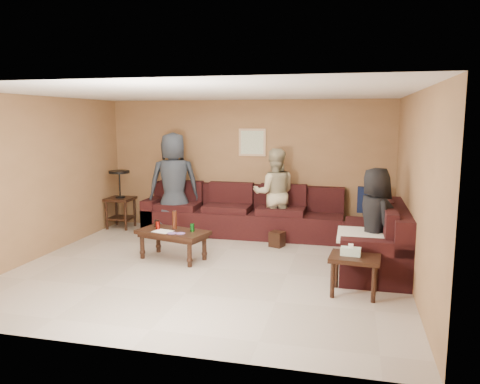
{
  "coord_description": "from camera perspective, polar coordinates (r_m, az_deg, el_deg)",
  "views": [
    {
      "loc": [
        1.96,
        -6.26,
        2.16
      ],
      "look_at": [
        0.25,
        0.85,
        1.0
      ],
      "focal_mm": 35.0,
      "sensor_mm": 36.0,
      "label": 1
    }
  ],
  "objects": [
    {
      "name": "sectional_sofa",
      "position": [
        8.08,
        5.01,
        -4.15
      ],
      "size": [
        4.65,
        2.9,
        0.97
      ],
      "color": "black",
      "rests_on": "ground"
    },
    {
      "name": "waste_bin",
      "position": [
        7.99,
        4.54,
        -5.74
      ],
      "size": [
        0.28,
        0.28,
        0.26
      ],
      "primitive_type": "cube",
      "rotation": [
        0.0,
        0.0,
        -0.34
      ],
      "color": "black",
      "rests_on": "ground"
    },
    {
      "name": "person_left",
      "position": [
        8.85,
        -8.07,
        1.06
      ],
      "size": [
        1.09,
        0.93,
        1.9
      ],
      "primitive_type": "imported",
      "rotation": [
        0.0,
        0.0,
        3.57
      ],
      "color": "#2A313B",
      "rests_on": "ground"
    },
    {
      "name": "coffee_table",
      "position": [
        7.28,
        -8.2,
        -5.18
      ],
      "size": [
        1.19,
        0.81,
        0.73
      ],
      "rotation": [
        0.0,
        0.0,
        -0.26
      ],
      "color": "black",
      "rests_on": "ground"
    },
    {
      "name": "person_middle",
      "position": [
        8.48,
        4.22,
        -0.16
      ],
      "size": [
        0.9,
        0.76,
        1.62
      ],
      "primitive_type": "imported",
      "rotation": [
        0.0,
        0.0,
        3.35
      ],
      "color": "#B9AE89",
      "rests_on": "ground"
    },
    {
      "name": "side_table_right",
      "position": [
        5.95,
        13.76,
        -8.2
      ],
      "size": [
        0.64,
        0.54,
        0.64
      ],
      "rotation": [
        0.0,
        0.0,
        -0.09
      ],
      "color": "black",
      "rests_on": "ground"
    },
    {
      "name": "wall_art",
      "position": [
        8.95,
        1.5,
        6.06
      ],
      "size": [
        0.52,
        0.04,
        0.52
      ],
      "color": "tan",
      "rests_on": "ground"
    },
    {
      "name": "end_table_left",
      "position": [
        9.52,
        -14.39,
        -0.72
      ],
      "size": [
        0.51,
        0.51,
        1.14
      ],
      "rotation": [
        0.0,
        0.0,
        0.01
      ],
      "color": "black",
      "rests_on": "ground"
    },
    {
      "name": "person_right",
      "position": [
        6.76,
        16.1,
        -3.42
      ],
      "size": [
        0.74,
        0.86,
        1.49
      ],
      "primitive_type": "imported",
      "rotation": [
        0.0,
        0.0,
        2.0
      ],
      "color": "black",
      "rests_on": "ground"
    },
    {
      "name": "room",
      "position": [
        6.58,
        -3.86,
        4.65
      ],
      "size": [
        5.6,
        5.5,
        2.5
      ],
      "color": "#B9AD9D",
      "rests_on": "ground"
    }
  ]
}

